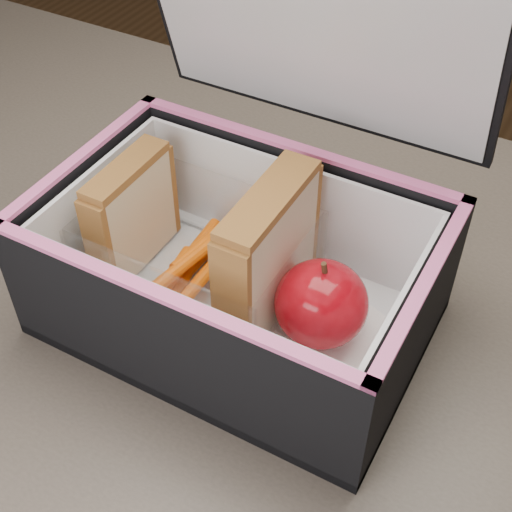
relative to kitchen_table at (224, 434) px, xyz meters
The scene contains 8 objects.
kitchen_table is the anchor object (origin of this frame).
lunch_bag 0.16m from the kitchen_table, 102.69° to the left, with size 0.28×0.24×0.28m.
plastic_tub 0.16m from the kitchen_table, 132.38° to the left, with size 0.16×0.12×0.07m, color white, non-canonical shape.
sandwich_left 0.20m from the kitchen_table, 153.40° to the left, with size 0.02×0.08×0.09m.
sandwich_right 0.17m from the kitchen_table, 80.28° to the left, with size 0.03×0.10×0.11m.
carrot_sticks 0.15m from the kitchen_table, 131.59° to the left, with size 0.05×0.15×0.03m.
paper_napkin 0.14m from the kitchen_table, 42.50° to the left, with size 0.08×0.08×0.01m, color white.
red_apple 0.16m from the kitchen_table, 41.57° to the left, with size 0.09×0.09×0.07m.
Camera 1 is at (0.18, -0.27, 1.18)m, focal length 50.00 mm.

